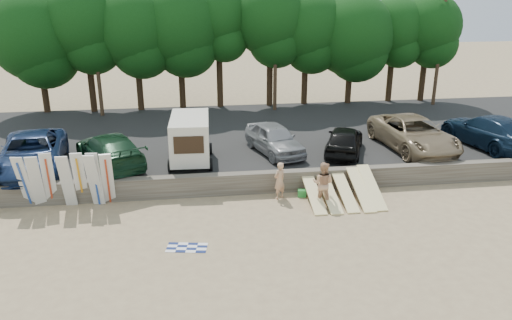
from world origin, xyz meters
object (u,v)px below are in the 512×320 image
object	(u,v)px
car_0	(32,153)
car_5	(489,131)
cooler	(302,193)
beachgoer_a	(279,181)
car_3	(344,140)
car_2	(274,139)
beachgoer_b	(323,183)
car_4	(414,134)
box_trailer	(190,137)
car_1	(110,150)

from	to	relation	value
car_0	car_5	bearing A→B (deg)	-6.89
cooler	beachgoer_a	bearing A→B (deg)	-166.32
car_0	car_3	bearing A→B (deg)	-6.85
car_2	car_3	world-z (taller)	car_2
beachgoer_b	car_0	bearing A→B (deg)	11.65
car_5	cooler	world-z (taller)	car_5
car_0	car_4	bearing A→B (deg)	-6.43
car_0	car_2	world-z (taller)	car_0
box_trailer	car_5	bearing A→B (deg)	4.10
car_0	beachgoer_b	xyz separation A→B (m)	(13.31, -4.26, -0.60)
car_0	cooler	distance (m)	13.11
box_trailer	car_2	size ratio (longest dim) A/B	0.83
car_0	beachgoer_a	xyz separation A→B (m)	(11.52, -3.40, -0.71)
beachgoer_a	beachgoer_b	bearing A→B (deg)	119.88
car_5	beachgoer_a	distance (m)	13.07
beachgoer_b	cooler	bearing A→B (deg)	-23.04
car_1	beachgoer_a	bearing A→B (deg)	131.24
car_0	car_5	world-z (taller)	car_5
beachgoer_a	box_trailer	bearing A→B (deg)	-75.34
car_3	car_4	world-z (taller)	car_4
car_1	car_3	world-z (taller)	car_1
beachgoer_b	cooler	world-z (taller)	beachgoer_b
car_4	car_1	bearing A→B (deg)	176.39
beachgoer_a	beachgoer_b	xyz separation A→B (m)	(1.79, -0.87, 0.11)
beachgoer_a	cooler	xyz separation A→B (m)	(1.08, 0.06, -0.71)
car_2	beachgoer_b	distance (m)	5.39
car_0	car_4	distance (m)	19.63
box_trailer	car_2	bearing A→B (deg)	14.26
car_1	car_3	bearing A→B (deg)	156.33
box_trailer	car_4	world-z (taller)	box_trailer
car_4	car_2	bearing A→B (deg)	171.93
car_0	cooler	xyz separation A→B (m)	(12.60, -3.34, -1.42)
car_2	cooler	distance (m)	4.53
car_4	beachgoer_a	bearing A→B (deg)	-159.09
box_trailer	beachgoer_b	xyz separation A→B (m)	(5.71, -4.29, -1.05)
cooler	beachgoer_b	bearing A→B (deg)	-41.87
car_1	beachgoer_b	bearing A→B (deg)	130.90
car_3	box_trailer	bearing A→B (deg)	24.51
car_3	car_4	size ratio (longest dim) A/B	0.71
beachgoer_a	car_0	bearing A→B (deg)	-50.67
car_4	car_5	xyz separation A→B (m)	(4.36, -0.07, 0.01)
box_trailer	beachgoer_b	bearing A→B (deg)	-34.48
car_1	cooler	bearing A→B (deg)	134.17
box_trailer	car_1	world-z (taller)	box_trailer
car_0	car_5	size ratio (longest dim) A/B	1.04
car_4	beachgoer_b	distance (m)	7.97
beachgoer_b	car_3	bearing A→B (deg)	-87.82
car_1	car_4	size ratio (longest dim) A/B	0.89
car_1	car_3	size ratio (longest dim) A/B	1.27
car_0	car_2	distance (m)	12.07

